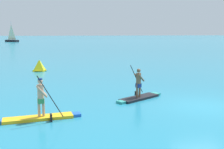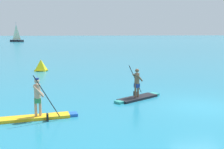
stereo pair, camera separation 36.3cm
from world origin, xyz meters
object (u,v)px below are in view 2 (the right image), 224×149
Objects in this scene: paddleboarder_near_left at (36,111)px; sailboat_left_horizon at (17,39)px; paddleboarder_mid_center at (138,93)px; race_marker_buoy at (41,66)px.

paddleboarder_near_left is 89.61m from sailboat_left_horizon.
sailboat_left_horizon reaches higher than paddleboarder_mid_center.
paddleboarder_mid_center is 0.41× the size of sailboat_left_horizon.
race_marker_buoy is (-1.53, 14.39, 0.14)m from paddleboarder_near_left.
race_marker_buoy is at bearing 86.88° from paddleboarder_near_left.
race_marker_buoy is (-6.48, 11.62, 0.16)m from paddleboarder_mid_center.
paddleboarder_near_left reaches higher than race_marker_buoy.
paddleboarder_mid_center is at bearing 146.28° from sailboat_left_horizon.
sailboat_left_horizon is (-23.44, 84.91, 0.54)m from paddleboarder_mid_center.
race_marker_buoy is 0.21× the size of sailboat_left_horizon.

